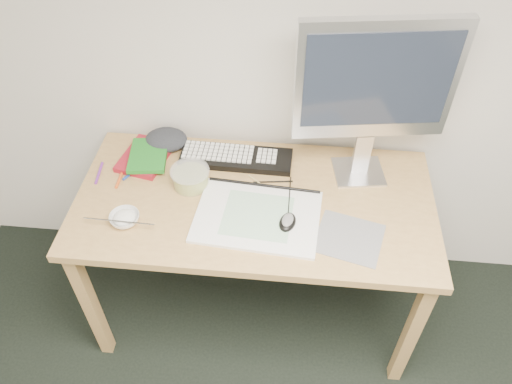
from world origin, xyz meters
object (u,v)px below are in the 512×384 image
desk (255,213)px  sketchpad (257,217)px  monitor (376,86)px  keyboard (236,158)px  rice_bowl (125,219)px

desk → sketchpad: (0.02, -0.10, 0.09)m
desk → monitor: bearing=25.3°
sketchpad → keyboard: size_ratio=0.99×
keyboard → rice_bowl: 0.53m
sketchpad → keyboard: bearing=115.4°
keyboard → rice_bowl: (-0.37, -0.38, 0.00)m
desk → keyboard: size_ratio=3.00×
keyboard → monitor: 0.65m
sketchpad → monitor: bearing=41.1°
desk → monitor: 0.68m
desk → keyboard: keyboard is taller
sketchpad → monitor: (0.39, 0.29, 0.41)m
sketchpad → keyboard: keyboard is taller
rice_bowl → desk: bearing=19.3°
sketchpad → monitor: size_ratio=0.69×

